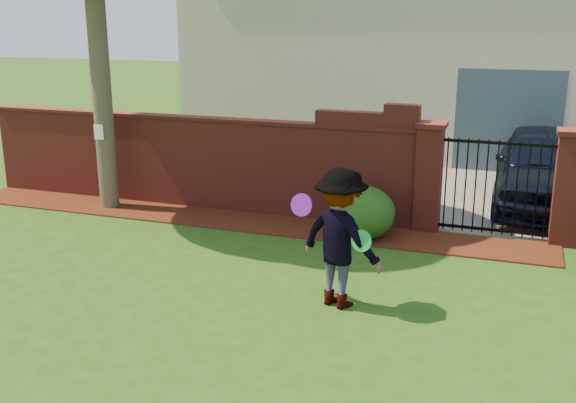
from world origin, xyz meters
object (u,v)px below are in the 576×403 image
(frisbee_purple, at_px, (302,205))
(frisbee_green, at_px, (361,241))
(car, at_px, (545,170))
(man, at_px, (339,239))

(frisbee_purple, height_order, frisbee_green, frisbee_purple)
(car, bearing_deg, man, -114.54)
(man, relative_size, frisbee_green, 6.63)
(car, bearing_deg, frisbee_purple, -118.08)
(car, bearing_deg, frisbee_green, -110.93)
(man, bearing_deg, frisbee_purple, 30.38)
(man, height_order, frisbee_green, man)
(car, distance_m, frisbee_green, 6.21)
(man, relative_size, frisbee_purple, 6.20)
(car, relative_size, frisbee_purple, 15.42)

